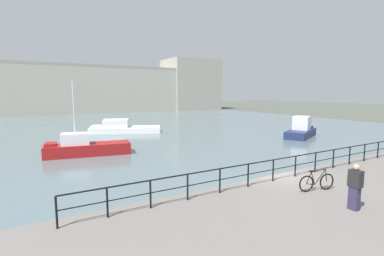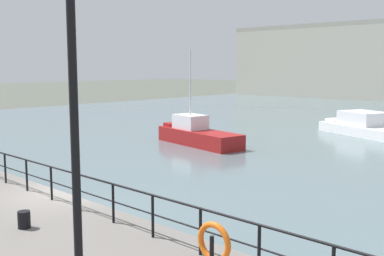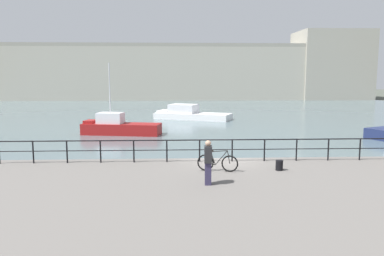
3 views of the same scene
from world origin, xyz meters
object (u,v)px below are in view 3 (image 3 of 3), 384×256
moored_cabin_cruiser (119,127)px  mooring_bollard (279,165)px  harbor_building (217,72)px  standing_person (208,162)px  moored_white_yacht (190,114)px  parked_bicycle (218,162)px

moored_cabin_cruiser → mooring_bollard: moored_cabin_cruiser is taller
moored_cabin_cruiser → mooring_bollard: bearing=129.5°
harbor_building → standing_person: harbor_building is taller
harbor_building → moored_cabin_cruiser: bearing=-105.7°
standing_person → harbor_building: bearing=-93.5°
harbor_building → moored_white_yacht: harbor_building is taller
harbor_building → parked_bicycle: size_ratio=44.96×
moored_white_yacht → standing_person: 30.14m
moored_cabin_cruiser → mooring_bollard: size_ratio=15.67×
moored_white_yacht → mooring_bollard: bearing=118.4°
harbor_building → parked_bicycle: bearing=-96.3°
harbor_building → moored_cabin_cruiser: 51.73m
harbor_building → moored_white_yacht: size_ratio=8.44×
moored_white_yacht → parked_bicycle: (0.13, -28.16, 0.71)m
harbor_building → mooring_bollard: (-4.57, -66.13, -4.67)m
mooring_bollard → parked_bicycle: bearing=-178.7°
moored_cabin_cruiser → mooring_bollard: 19.04m
moored_cabin_cruiser → parked_bicycle: size_ratio=3.98×
parked_bicycle → moored_white_yacht: bearing=104.3°
moored_white_yacht → mooring_bollard: moored_white_yacht is taller
harbor_building → moored_cabin_cruiser: size_ratio=11.30×
parked_bicycle → standing_person: standing_person is taller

